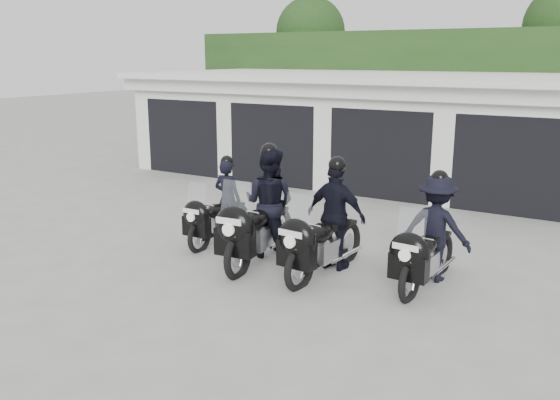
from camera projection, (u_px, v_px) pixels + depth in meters
The scene contains 7 objects.
ground at pixel (259, 262), 10.21m from camera, with size 80.00×80.00×0.00m, color #9C9C97.
garage_block at pixel (414, 130), 16.59m from camera, with size 16.40×6.80×2.96m.
background_vegetation at pixel (473, 76), 20.14m from camera, with size 20.00×3.90×5.80m.
police_bike_a at pixel (220, 208), 11.18m from camera, with size 0.59×1.93×1.68m.
police_bike_b at pixel (264, 211), 10.16m from camera, with size 1.00×2.39×2.08m.
police_bike_c at pixel (330, 223), 9.57m from camera, with size 1.11×2.25×1.96m.
police_bike_d at pixel (432, 235), 9.12m from camera, with size 1.13×2.10×1.83m.
Camera 1 is at (5.27, -8.11, 3.47)m, focal length 38.00 mm.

